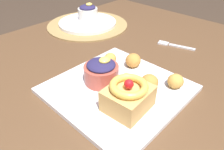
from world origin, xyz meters
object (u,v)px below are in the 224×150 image
cake_slice (128,96)px  berry_ramekin (102,71)px  fritter_front (133,60)px  fork (174,45)px  back_plate (88,23)px  fritter_extra (176,81)px  back_ramekin (88,12)px  front_plate (118,89)px  fritter_middle (150,82)px  fritter_back (110,59)px

cake_slice → berry_ramekin: bearing=74.7°
fritter_front → fork: fritter_front is taller
berry_ramekin → back_plate: bearing=54.2°
cake_slice → fritter_extra: bearing=-15.0°
berry_ramekin → fork: bearing=-3.6°
back_plate → fork: bearing=-77.8°
berry_ramekin → back_ramekin: 0.46m
berry_ramekin → front_plate: bearing=-80.6°
fritter_middle → back_ramekin: bearing=65.9°
fritter_front → fritter_back: (-0.03, 0.06, -0.00)m
fritter_middle → berry_ramekin: bearing=120.2°
berry_ramekin → back_plate: size_ratio=0.37×
cake_slice → fritter_extra: cake_slice is taller
fritter_front → back_ramekin: size_ratio=0.54×
fritter_front → fritter_extra: 0.14m
fritter_middle → fork: (0.27, 0.08, -0.03)m
fritter_front → back_ramekin: (0.16, 0.38, 0.02)m
fritter_front → fritter_extra: bearing=-91.2°
berry_ramekin → back_plate: 0.43m
cake_slice → back_plate: cake_slice is taller
cake_slice → fritter_back: (0.11, 0.16, -0.02)m
fritter_extra → back_ramekin: size_ratio=0.48×
cake_slice → fritter_back: bearing=55.8°
fritter_middle → fork: size_ratio=0.35×
front_plate → fritter_back: size_ratio=8.08×
fritter_extra → back_ramekin: bearing=72.4°
back_plate → fork: back_plate is taller
fritter_front → fritter_middle: 0.11m
berry_ramekin → fork: berry_ramekin is taller
cake_slice → fritter_extra: size_ratio=2.55×
cake_slice → fork: bearing=14.3°
front_plate → fritter_front: bearing=18.9°
back_ramekin → cake_slice: bearing=-122.3°
cake_slice → fritter_middle: bearing=4.7°
fritter_middle → fritter_back: bearing=84.2°
fritter_middle → fritter_extra: (0.05, -0.04, -0.00)m
fritter_extra → fork: bearing=30.2°
fritter_back → fritter_extra: fritter_extra is taller
front_plate → fritter_back: fritter_back is taller
fritter_back → fork: fritter_back is taller
front_plate → berry_ramekin: berry_ramekin is taller
front_plate → cake_slice: cake_slice is taller
cake_slice → fritter_front: bearing=35.3°
cake_slice → fritter_extra: 0.14m
berry_ramekin → fritter_extra: berry_ramekin is taller
fritter_extra → back_plate: (0.14, 0.50, -0.02)m
fritter_back → fritter_front: bearing=-59.2°
fritter_front → fritter_back: fritter_front is taller
back_ramekin → fork: size_ratio=0.67×
fritter_front → fritter_middle: (-0.05, -0.09, -0.00)m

